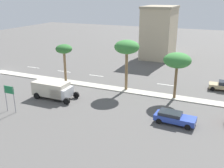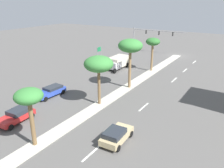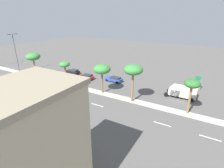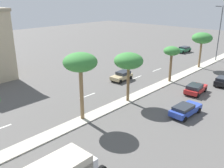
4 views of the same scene
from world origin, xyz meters
name	(u,v)px [view 3 (image 3 of 4)]	position (x,y,z in m)	size (l,w,h in m)	color
ground_plane	(96,92)	(0.00, 34.30, 0.00)	(160.00, 160.00, 0.00)	#565451
median_curb	(64,84)	(0.00, 44.11, 0.06)	(1.80, 88.21, 0.12)	#B7B2A3
lane_stripe_center	(210,138)	(-5.05, 11.28, 0.01)	(0.20, 2.80, 0.01)	silver
lane_stripe_near	(162,124)	(-5.05, 18.02, 0.01)	(0.20, 2.80, 0.01)	silver
lane_stripe_mid	(97,105)	(-5.05, 30.51, 0.01)	(0.20, 2.80, 0.01)	silver
lane_stripe_leading	(56,93)	(-5.05, 41.68, 0.01)	(0.20, 2.80, 0.01)	silver
lane_stripe_right	(37,87)	(-5.05, 47.99, 0.01)	(0.20, 2.80, 0.01)	silver
directional_road_sign	(198,80)	(12.55, 15.12, 2.41)	(0.10, 1.46, 3.34)	gray
commercial_building	(21,157)	(-23.83, 24.54, 5.70)	(10.03, 6.72, 11.37)	tan
palm_tree_near	(192,85)	(0.39, 15.17, 5.40)	(2.62, 2.62, 6.22)	olive
palm_tree_far	(133,70)	(-0.28, 25.46, 6.47)	(3.63, 3.63, 7.48)	olive
palm_tree_rear	(102,69)	(0.25, 32.82, 5.40)	(3.69, 3.69, 6.36)	brown
palm_tree_inboard	(65,65)	(0.21, 43.53, 4.86)	(2.57, 2.57, 5.64)	brown
palm_tree_leading	(33,57)	(0.03, 54.76, 5.63)	(3.73, 3.73, 6.62)	olive
street_lamp_center	(15,51)	(0.23, 62.64, 6.56)	(2.90, 0.24, 11.15)	#515459
sedan_tan_center	(61,94)	(-6.01, 39.00, 0.75)	(2.09, 3.97, 1.41)	tan
sedan_blue_left	(114,79)	(7.71, 34.15, 0.73)	(2.14, 4.61, 1.32)	#2D47AD
sedan_red_right	(86,77)	(5.53, 41.46, 0.75)	(2.25, 4.33, 1.39)	red
sedan_black_far	(73,72)	(7.16, 47.60, 0.75)	(2.06, 4.03, 1.39)	black
box_truck	(182,92)	(6.75, 17.38, 1.30)	(2.70, 6.16, 2.33)	silver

